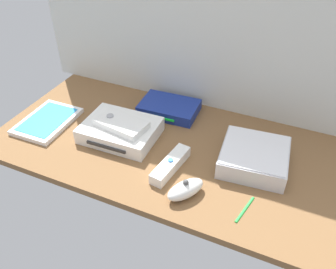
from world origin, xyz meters
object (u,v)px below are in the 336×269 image
at_px(mini_computer, 254,157).
at_px(network_router, 169,108).
at_px(remote_wand, 170,165).
at_px(stylus_pen, 245,209).
at_px(game_console, 120,130).
at_px(game_case, 47,121).
at_px(remote_classic_pad, 121,124).
at_px(remote_nunchuk, 185,189).

bearing_deg(mini_computer, network_router, 156.21).
relative_size(remote_wand, stylus_pen, 1.68).
height_order(game_console, game_case, game_console).
xyz_separation_m(network_router, remote_classic_pad, (-0.07, -0.18, 0.04)).
distance_m(remote_nunchuk, remote_classic_pad, 0.28).
xyz_separation_m(remote_wand, remote_nunchuk, (0.07, -0.07, 0.01)).
height_order(game_case, remote_nunchuk, remote_nunchuk).
height_order(game_case, stylus_pen, game_case).
height_order(mini_computer, network_router, mini_computer).
relative_size(game_console, game_case, 1.11).
bearing_deg(remote_classic_pad, game_case, -164.82).
xyz_separation_m(game_case, stylus_pen, (0.64, -0.09, -0.00)).
relative_size(network_router, remote_classic_pad, 1.20).
bearing_deg(mini_computer, remote_wand, -151.17).
bearing_deg(stylus_pen, remote_nunchuk, -174.27).
bearing_deg(remote_wand, game_console, 167.98).
relative_size(mini_computer, remote_wand, 1.23).
bearing_deg(game_console, remote_nunchuk, -29.52).
bearing_deg(remote_wand, network_router, 122.49).
bearing_deg(remote_nunchuk, remote_classic_pad, -175.32).
distance_m(game_case, remote_wand, 0.43).
distance_m(mini_computer, remote_wand, 0.22).
bearing_deg(network_router, mini_computer, -26.72).
bearing_deg(stylus_pen, mini_computer, 96.96).
height_order(network_router, remote_classic_pad, remote_classic_pad).
bearing_deg(stylus_pen, remote_wand, 165.57).
bearing_deg(mini_computer, game_console, -174.31).
height_order(game_case, network_router, network_router).
distance_m(network_router, stylus_pen, 0.44).
bearing_deg(stylus_pen, game_console, 163.00).
bearing_deg(network_router, game_case, -149.86).
bearing_deg(game_console, mini_computer, 4.12).
distance_m(mini_computer, remote_nunchuk, 0.21).
bearing_deg(remote_wand, remote_classic_pad, 169.07).
height_order(network_router, remote_nunchuk, remote_nunchuk).
height_order(game_console, network_router, game_console).
xyz_separation_m(game_case, remote_wand, (0.43, -0.03, 0.01)).
xyz_separation_m(mini_computer, network_router, (-0.30, 0.13, -0.01)).
height_order(remote_nunchuk, remote_classic_pad, remote_classic_pad).
distance_m(game_case, network_router, 0.38).
bearing_deg(remote_wand, mini_computer, 36.63).
bearing_deg(mini_computer, stylus_pen, -83.04).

